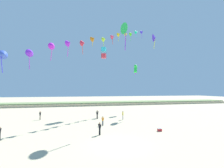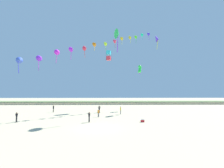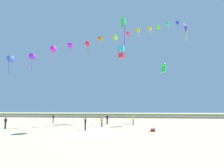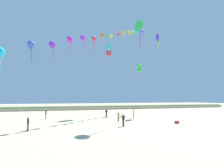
# 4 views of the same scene
# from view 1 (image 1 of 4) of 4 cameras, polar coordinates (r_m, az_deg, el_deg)

# --- Properties ---
(ground_plane) EXTENTS (240.00, 240.00, 0.00)m
(ground_plane) POSITION_cam_1_polar(r_m,az_deg,el_deg) (17.90, 2.66, -21.96)
(ground_plane) COLOR beige
(dune_ridge) EXTENTS (120.00, 8.73, 1.22)m
(dune_ridge) POSITION_cam_1_polar(r_m,az_deg,el_deg) (60.46, -8.16, -7.37)
(dune_ridge) COLOR #BFAE8B
(dune_ridge) RESTS_ON ground
(person_near_left) EXTENTS (0.44, 0.50, 1.68)m
(person_near_left) POSITION_cam_1_polar(r_m,az_deg,el_deg) (20.93, -4.71, -16.24)
(person_near_left) COLOR black
(person_near_left) RESTS_ON ground
(person_near_right) EXTENTS (0.27, 0.61, 1.75)m
(person_near_right) POSITION_cam_1_polar(r_m,az_deg,el_deg) (30.91, 4.16, -11.59)
(person_near_right) COLOR #474C56
(person_near_right) RESTS_ON ground
(person_mid_center) EXTENTS (0.62, 0.24, 1.76)m
(person_mid_center) POSITION_cam_1_polar(r_m,az_deg,el_deg) (31.97, -5.65, -11.26)
(person_mid_center) COLOR black
(person_mid_center) RESTS_ON ground
(person_far_left) EXTENTS (0.27, 0.60, 1.74)m
(person_far_left) POSITION_cam_1_polar(r_m,az_deg,el_deg) (33.93, -25.70, -10.55)
(person_far_left) COLOR #726656
(person_far_left) RESTS_ON ground
(person_far_right) EXTENTS (0.22, 0.58, 1.65)m
(person_far_right) POSITION_cam_1_polar(r_m,az_deg,el_deg) (22.92, -36.96, -14.62)
(person_far_right) COLOR black
(person_far_right) RESTS_ON ground
(person_far_center) EXTENTS (0.53, 0.32, 1.59)m
(person_far_center) POSITION_cam_1_polar(r_m,az_deg,el_deg) (25.99, -3.54, -13.60)
(person_far_center) COLOR #474C56
(person_far_center) RESTS_ON ground
(kite_banner_string) EXTENTS (33.12, 28.98, 25.49)m
(kite_banner_string) POSITION_cam_1_polar(r_m,az_deg,el_deg) (33.60, -4.92, 16.72)
(kite_banner_string) COLOR #0FBEEF
(large_kite_low_lead) EXTENTS (1.44, 2.20, 4.04)m
(large_kite_low_lead) POSITION_cam_1_polar(r_m,az_deg,el_deg) (44.09, 15.85, 16.58)
(large_kite_low_lead) COLOR #5529DF
(large_kite_mid_trail) EXTENTS (1.42, 2.08, 4.78)m
(large_kite_mid_trail) POSITION_cam_1_polar(r_m,az_deg,el_deg) (27.64, 5.12, 20.19)
(large_kite_mid_trail) COLOR green
(large_kite_high_solo) EXTENTS (1.42, 1.42, 2.72)m
(large_kite_high_solo) POSITION_cam_1_polar(r_m,az_deg,el_deg) (38.53, -3.16, 11.80)
(large_kite_high_solo) COLOR #DB3343
(large_kite_outer_drift) EXTENTS (1.50, 1.75, 2.73)m
(large_kite_outer_drift) POSITION_cam_1_polar(r_m,az_deg,el_deg) (42.15, 8.95, 5.64)
(large_kite_outer_drift) COLOR #27E244
(beach_cooler) EXTENTS (0.58, 0.41, 0.46)m
(beach_cooler) POSITION_cam_1_polar(r_m,az_deg,el_deg) (23.89, 17.68, -16.25)
(beach_cooler) COLOR red
(beach_cooler) RESTS_ON ground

